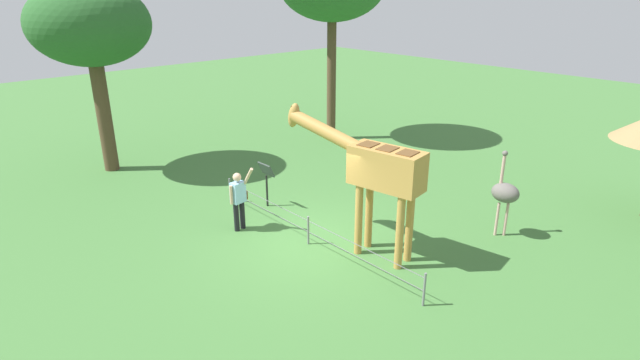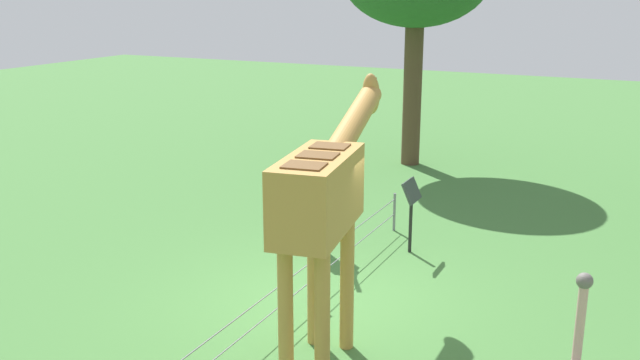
# 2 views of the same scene
# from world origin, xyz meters

# --- Properties ---
(ground_plane) EXTENTS (60.00, 60.00, 0.00)m
(ground_plane) POSITION_xyz_m (0.00, 0.00, 0.00)
(ground_plane) COLOR #427538
(giraffe) EXTENTS (3.80, 1.08, 3.35)m
(giraffe) POSITION_xyz_m (-1.33, -0.70, 2.13)
(giraffe) COLOR #BC8942
(giraffe) RESTS_ON ground_plane
(visitor) EXTENTS (0.56, 0.58, 1.77)m
(visitor) POSITION_xyz_m (1.82, 0.93, 0.90)
(visitor) COLOR black
(visitor) RESTS_ON ground_plane
(ostrich) EXTENTS (0.70, 0.56, 2.25)m
(ostrich) POSITION_xyz_m (-2.96, -3.81, 1.18)
(ostrich) COLOR #CC9E93
(ostrich) RESTS_ON ground_plane
(tree_northeast) EXTENTS (3.78, 3.78, 6.20)m
(tree_northeast) POSITION_xyz_m (8.73, 1.62, 4.81)
(tree_northeast) COLOR brown
(tree_northeast) RESTS_ON ground_plane
(info_sign) EXTENTS (0.56, 0.21, 1.32)m
(info_sign) POSITION_xyz_m (2.55, -0.50, 0.95)
(info_sign) COLOR black
(info_sign) RESTS_ON ground_plane
(wire_fence) EXTENTS (7.05, 0.05, 0.75)m
(wire_fence) POSITION_xyz_m (0.00, 0.14, 0.40)
(wire_fence) COLOR slate
(wire_fence) RESTS_ON ground_plane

